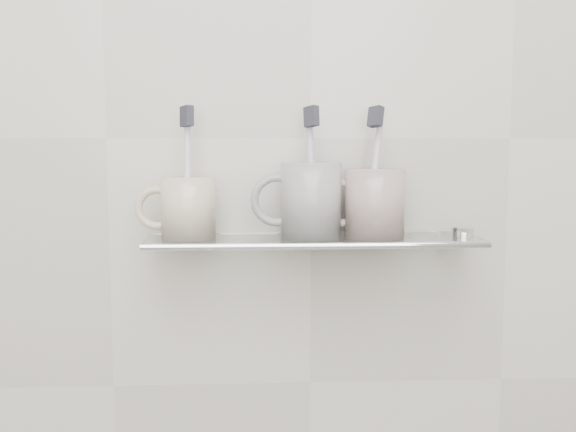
{
  "coord_description": "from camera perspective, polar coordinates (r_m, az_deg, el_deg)",
  "views": [
    {
      "loc": [
        -0.08,
        0.08,
        1.24
      ],
      "look_at": [
        -0.04,
        1.04,
        1.13
      ],
      "focal_mm": 40.0,
      "sensor_mm": 36.0,
      "label": 1
    }
  ],
  "objects": [
    {
      "name": "bristles_center",
      "position": [
        0.96,
        2.09,
        8.83
      ],
      "size": [
        0.02,
        0.03,
        0.03
      ],
      "primitive_type": "cube",
      "rotation": [
        -0.15,
        0.08,
        0.67
      ],
      "color": "#282832",
      "rests_on": "toothbrush_center"
    },
    {
      "name": "mug_center_handle",
      "position": [
        0.96,
        -1.0,
        1.41
      ],
      "size": [
        0.08,
        0.01,
        0.08
      ],
      "primitive_type": "torus",
      "rotation": [
        1.57,
        0.0,
        0.0
      ],
      "color": "white",
      "rests_on": "mug_center"
    },
    {
      "name": "shelf_glass",
      "position": [
        0.97,
        2.33,
        -2.16
      ],
      "size": [
        0.5,
        0.12,
        0.01
      ],
      "primitive_type": "cube",
      "color": "silver",
      "rests_on": "wall_back"
    },
    {
      "name": "mug_right",
      "position": [
        0.98,
        7.68,
        1.15
      ],
      "size": [
        0.12,
        0.12,
        0.1
      ],
      "primitive_type": "cylinder",
      "rotation": [
        0.0,
        0.0,
        0.35
      ],
      "color": "silver",
      "rests_on": "shelf_glass"
    },
    {
      "name": "toothbrush_right",
      "position": [
        0.98,
        7.72,
        4.05
      ],
      "size": [
        0.04,
        0.06,
        0.19
      ],
      "primitive_type": "cylinder",
      "rotation": [
        -0.11,
        0.24,
        0.61
      ],
      "color": "beige",
      "rests_on": "mug_right"
    },
    {
      "name": "mug_right_handle",
      "position": [
        0.97,
        4.67,
        1.14
      ],
      "size": [
        0.07,
        0.01,
        0.07
      ],
      "primitive_type": "torus",
      "rotation": [
        1.57,
        0.0,
        0.0
      ],
      "color": "silver",
      "rests_on": "mug_right"
    },
    {
      "name": "toothbrush_left",
      "position": [
        0.97,
        -8.91,
        4.01
      ],
      "size": [
        0.01,
        0.04,
        0.19
      ],
      "primitive_type": "cylinder",
      "rotation": [
        -0.09,
        0.06,
        0.61
      ],
      "color": "silver",
      "rests_on": "mug_left"
    },
    {
      "name": "toothbrush_center",
      "position": [
        0.96,
        2.07,
        4.07
      ],
      "size": [
        0.02,
        0.04,
        0.19
      ],
      "primitive_type": "cylinder",
      "rotation": [
        -0.15,
        0.08,
        0.67
      ],
      "color": "#B3B2D8",
      "rests_on": "mug_center"
    },
    {
      "name": "bracket_right",
      "position": [
        1.05,
        13.55,
        -2.24
      ],
      "size": [
        0.02,
        0.03,
        0.02
      ],
      "primitive_type": "cylinder",
      "rotation": [
        1.57,
        0.0,
        0.0
      ],
      "color": "silver",
      "rests_on": "wall_back"
    },
    {
      "name": "bristles_right",
      "position": [
        0.98,
        7.79,
        8.74
      ],
      "size": [
        0.03,
        0.03,
        0.03
      ],
      "primitive_type": "cube",
      "rotation": [
        -0.11,
        0.24,
        0.61
      ],
      "color": "#282832",
      "rests_on": "toothbrush_right"
    },
    {
      "name": "mug_left",
      "position": [
        0.97,
        -8.85,
        0.72
      ],
      "size": [
        0.1,
        0.1,
        0.09
      ],
      "primitive_type": "cylinder",
      "rotation": [
        0.0,
        0.0,
        -0.3
      ],
      "color": "silver",
      "rests_on": "shelf_glass"
    },
    {
      "name": "mug_left_handle",
      "position": [
        0.98,
        -11.58,
        0.7
      ],
      "size": [
        0.07,
        0.01,
        0.07
      ],
      "primitive_type": "torus",
      "rotation": [
        1.57,
        0.0,
        0.0
      ],
      "color": "silver",
      "rests_on": "mug_left"
    },
    {
      "name": "shelf_rail",
      "position": [
        0.91,
        2.63,
        -2.67
      ],
      "size": [
        0.5,
        0.01,
        0.01
      ],
      "primitive_type": "cylinder",
      "rotation": [
        0.0,
        1.57,
        0.0
      ],
      "color": "silver",
      "rests_on": "shelf_glass"
    },
    {
      "name": "bristles_left",
      "position": [
        0.97,
        -8.99,
        8.75
      ],
      "size": [
        0.02,
        0.03,
        0.03
      ],
      "primitive_type": "cube",
      "rotation": [
        -0.09,
        0.06,
        0.61
      ],
      "color": "#282832",
      "rests_on": "toothbrush_left"
    },
    {
      "name": "wall_back",
      "position": [
        1.02,
        2.06,
        6.94
      ],
      "size": [
        2.5,
        0.0,
        2.5
      ],
      "primitive_type": "plane",
      "rotation": [
        1.57,
        0.0,
        0.0
      ],
      "color": "beige",
      "rests_on": "ground"
    },
    {
      "name": "bracket_left",
      "position": [
        1.02,
        -9.75,
        -2.44
      ],
      "size": [
        0.02,
        0.03,
        0.02
      ],
      "primitive_type": "cylinder",
      "rotation": [
        1.57,
        0.0,
        0.0
      ],
      "color": "silver",
      "rests_on": "wall_back"
    },
    {
      "name": "mug_center",
      "position": [
        0.97,
        2.06,
        1.42
      ],
      "size": [
        0.11,
        0.11,
        0.11
      ],
      "primitive_type": "cylinder",
      "rotation": [
        0.0,
        0.0,
        -0.27
      ],
      "color": "white",
      "rests_on": "shelf_glass"
    },
    {
      "name": "chrome_cap",
      "position": [
        1.02,
        15.27,
        -1.34
      ],
      "size": [
        0.03,
        0.03,
        0.01
      ],
      "primitive_type": "cylinder",
      "color": "silver",
      "rests_on": "shelf_glass"
    }
  ]
}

